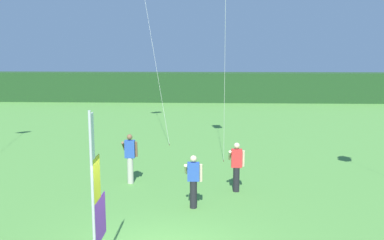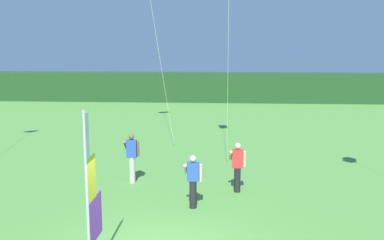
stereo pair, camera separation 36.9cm
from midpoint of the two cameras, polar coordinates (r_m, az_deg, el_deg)
The scene contains 5 objects.
distant_treeline at distance 39.46m, azimuth 1.96°, elevation 4.30°, with size 80.00×2.40×2.58m, color #1E421E.
banner_flag at distance 9.70m, azimuth -11.87°, elevation -9.61°, with size 0.06×1.03×3.64m.
person_near_banner at distance 13.44m, azimuth 0.93°, elevation -7.82°, with size 0.55×0.48×1.65m.
person_mid_field at distance 15.97m, azimuth -7.16°, elevation -4.76°, with size 0.55×0.48×1.81m.
person_far_left at distance 14.97m, azimuth 6.64°, elevation -5.95°, with size 0.55×0.48×1.70m.
Camera 2 is at (1.50, -9.46, 4.89)m, focal length 41.03 mm.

